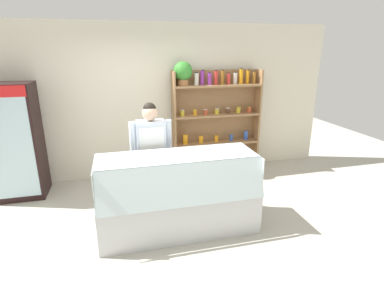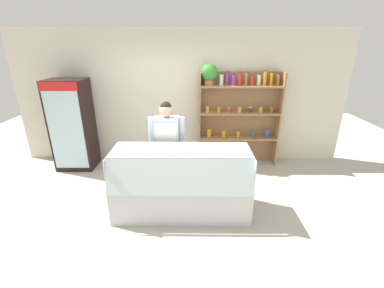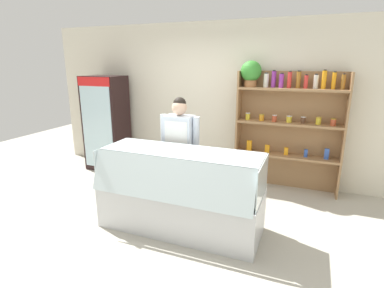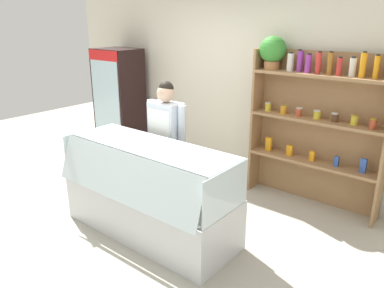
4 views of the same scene
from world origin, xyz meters
The scene contains 6 objects.
ground_plane centered at (0.00, 0.00, 0.00)m, with size 12.00×12.00×0.00m, color #B7B2A3.
back_wall centered at (0.00, 1.98, 1.35)m, with size 6.80×0.10×2.70m, color silver.
drinks_fridge centered at (-2.13, 1.52, 0.89)m, with size 0.73×0.57×1.79m.
shelving_unit centered at (1.07, 1.76, 1.21)m, with size 1.63×0.33×2.06m.
deli_display_case centered at (0.10, -0.02, 0.31)m, with size 1.99×0.81×1.01m.
shop_clerk centered at (-0.15, 0.55, 0.92)m, with size 0.58×0.25×1.58m.
Camera 2 is at (0.29, -3.32, 2.40)m, focal length 24.00 mm.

